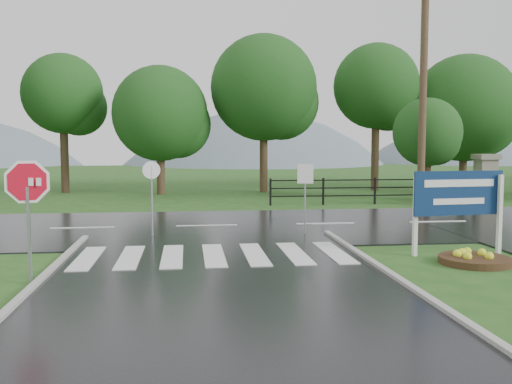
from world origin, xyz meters
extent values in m
plane|color=#24501A|center=(0.00, 0.00, 0.00)|extent=(120.00, 120.00, 0.00)
cube|color=black|center=(0.00, 10.00, 0.00)|extent=(90.00, 8.00, 0.04)
cube|color=silver|center=(-3.00, 5.00, 0.06)|extent=(0.50, 2.80, 0.02)
cube|color=silver|center=(-2.00, 5.00, 0.06)|extent=(0.50, 2.80, 0.02)
cube|color=silver|center=(-1.00, 5.00, 0.06)|extent=(0.50, 2.80, 0.02)
cube|color=silver|center=(0.00, 5.00, 0.06)|extent=(0.50, 2.80, 0.02)
cube|color=silver|center=(1.00, 5.00, 0.06)|extent=(0.50, 2.80, 0.02)
cube|color=silver|center=(2.00, 5.00, 0.06)|extent=(0.50, 2.80, 0.02)
cube|color=silver|center=(3.00, 5.00, 0.06)|extent=(0.50, 2.80, 0.02)
cube|color=gray|center=(13.00, 16.00, 1.00)|extent=(0.80, 0.80, 2.00)
cube|color=#6B6659|center=(13.00, 16.00, 2.12)|extent=(1.00, 1.00, 0.24)
cube|color=black|center=(7.75, 16.00, 0.40)|extent=(9.50, 0.05, 0.05)
cube|color=black|center=(7.75, 16.00, 0.75)|extent=(9.50, 0.05, 0.05)
cube|color=black|center=(7.75, 16.00, 1.10)|extent=(9.50, 0.05, 0.05)
cube|color=black|center=(3.00, 16.00, 0.60)|extent=(0.08, 0.08, 1.20)
cube|color=black|center=(12.50, 16.00, 0.60)|extent=(0.08, 0.08, 1.20)
sphere|color=slate|center=(8.00, 65.00, -17.28)|extent=(48.00, 48.00, 48.00)
sphere|color=slate|center=(36.00, 65.00, -12.96)|extent=(36.00, 36.00, 36.00)
cube|color=#939399|center=(-3.71, 2.79, 0.97)|extent=(0.06, 0.06, 1.94)
cylinder|color=white|center=(-3.71, 2.80, 2.03)|extent=(1.10, 0.40, 1.16)
cylinder|color=red|center=(-3.71, 2.79, 2.03)|extent=(0.96, 0.36, 1.01)
cube|color=silver|center=(4.92, 4.58, 1.00)|extent=(0.11, 0.11, 2.00)
cube|color=silver|center=(7.12, 4.58, 1.00)|extent=(0.11, 0.11, 2.00)
cube|color=navy|center=(6.02, 4.58, 1.55)|extent=(2.39, 0.31, 1.10)
cube|color=white|center=(6.02, 4.55, 1.80)|extent=(1.89, 0.21, 0.18)
cube|color=white|center=(6.02, 4.55, 1.35)|extent=(1.39, 0.15, 0.15)
cylinder|color=#332111|center=(5.95, 3.56, 0.08)|extent=(1.63, 1.63, 0.16)
cube|color=#939399|center=(2.88, 8.01, 1.01)|extent=(0.04, 0.04, 2.01)
cube|color=white|center=(2.88, 7.99, 1.85)|extent=(0.47, 0.13, 0.58)
cylinder|color=#939399|center=(-1.67, 8.27, 1.04)|extent=(0.06, 0.06, 2.08)
cylinder|color=white|center=(-1.67, 8.25, 1.98)|extent=(0.51, 0.12, 0.52)
cylinder|color=#473523|center=(9.68, 15.50, 4.92)|extent=(0.33, 0.33, 9.84)
cylinder|color=#3D2B1C|center=(10.80, 17.50, 1.36)|extent=(0.45, 0.45, 2.72)
sphere|color=#154214|center=(10.80, 17.50, 3.26)|extent=(3.27, 3.27, 3.27)
camera|label=1|loc=(-0.62, -8.70, 2.81)|focal=40.00mm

